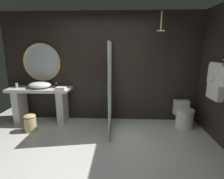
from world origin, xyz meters
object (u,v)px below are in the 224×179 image
at_px(tumbler_cup, 17,85).
at_px(toilet, 184,115).
at_px(rain_shower_head, 161,28).
at_px(hanging_bathrobe, 217,80).
at_px(folded_hand_towel, 61,88).
at_px(round_wall_mirror, 42,62).
at_px(vessel_sink, 40,85).
at_px(waste_bin, 30,123).
at_px(soap_dispenser, 57,85).

bearing_deg(tumbler_cup, toilet, -1.30).
bearing_deg(rain_shower_head, tumbler_cup, 178.38).
relative_size(hanging_bathrobe, folded_hand_towel, 3.47).
relative_size(rain_shower_head, folded_hand_towel, 1.78).
bearing_deg(round_wall_mirror, vessel_sink, -86.04).
relative_size(tumbler_cup, toilet, 0.19).
relative_size(round_wall_mirror, waste_bin, 2.38).
xyz_separation_m(rain_shower_head, toilet, (0.64, 0.00, -1.92)).
height_order(vessel_sink, waste_bin, vessel_sink).
xyz_separation_m(vessel_sink, hanging_bathrobe, (3.67, -0.65, 0.27)).
height_order(rain_shower_head, toilet, rain_shower_head).
height_order(tumbler_cup, toilet, tumbler_cup).
xyz_separation_m(vessel_sink, folded_hand_towel, (0.55, -0.15, -0.04)).
bearing_deg(folded_hand_towel, soap_dispenser, 130.42).
bearing_deg(waste_bin, folded_hand_towel, 28.32).
distance_m(tumbler_cup, waste_bin, 1.02).
bearing_deg(round_wall_mirror, folded_hand_towel, -35.14).
xyz_separation_m(hanging_bathrobe, folded_hand_towel, (-3.12, 0.50, -0.31)).
distance_m(rain_shower_head, toilet, 2.03).
distance_m(tumbler_cup, soap_dispenser, 0.96).
distance_m(hanging_bathrobe, folded_hand_towel, 3.17).
relative_size(soap_dispenser, hanging_bathrobe, 0.18).
height_order(rain_shower_head, folded_hand_towel, rain_shower_head).
height_order(rain_shower_head, waste_bin, rain_shower_head).
relative_size(rain_shower_head, waste_bin, 1.01).
bearing_deg(tumbler_cup, round_wall_mirror, 21.24).
height_order(vessel_sink, hanging_bathrobe, hanging_bathrobe).
height_order(round_wall_mirror, rain_shower_head, rain_shower_head).
bearing_deg(soap_dispenser, rain_shower_head, -2.62).
relative_size(soap_dispenser, rain_shower_head, 0.34).
bearing_deg(waste_bin, soap_dispenser, 49.63).
relative_size(tumbler_cup, rain_shower_head, 0.28).
height_order(soap_dispenser, hanging_bathrobe, hanging_bathrobe).
bearing_deg(folded_hand_towel, waste_bin, -151.68).
distance_m(round_wall_mirror, rain_shower_head, 2.84).
xyz_separation_m(tumbler_cup, waste_bin, (0.51, -0.52, -0.72)).
bearing_deg(hanging_bathrobe, round_wall_mirror, 166.34).
bearing_deg(round_wall_mirror, soap_dispenser, -26.90).
distance_m(toilet, folded_hand_towel, 2.88).
bearing_deg(tumbler_cup, folded_hand_towel, -9.25).
bearing_deg(rain_shower_head, round_wall_mirror, 173.53).
height_order(round_wall_mirror, waste_bin, round_wall_mirror).
xyz_separation_m(tumbler_cup, round_wall_mirror, (0.56, 0.22, 0.52)).
bearing_deg(tumbler_cup, waste_bin, -45.46).
relative_size(tumbler_cup, hanging_bathrobe, 0.14).
distance_m(round_wall_mirror, waste_bin, 1.44).
distance_m(soap_dispenser, toilet, 3.05).
bearing_deg(vessel_sink, tumbler_cup, 176.72).
xyz_separation_m(waste_bin, folded_hand_towel, (0.62, 0.33, 0.69)).
height_order(hanging_bathrobe, folded_hand_towel, hanging_bathrobe).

